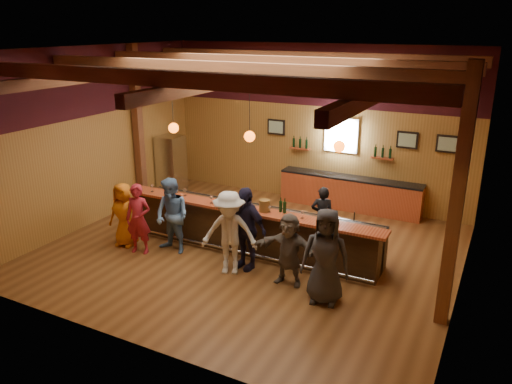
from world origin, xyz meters
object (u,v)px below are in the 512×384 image
Objects in this scene: bar_counter at (254,228)px; ice_bucket at (265,206)px; customer_denim at (172,216)px; bottle_a at (281,206)px; customer_brown at (289,249)px; customer_redvest at (138,219)px; bartender at (322,217)px; back_bar_cabinet at (349,193)px; stainless_fridge at (171,165)px; customer_dark at (326,256)px; customer_white at (229,233)px; customer_navy at (245,228)px; customer_orange at (124,215)px.

ice_bucket is (0.43, -0.30, 0.72)m from bar_counter.
customer_denim reaches higher than bottle_a.
customer_denim reaches higher than customer_brown.
bartender is (3.57, 2.24, -0.08)m from customer_redvest.
back_bar_cabinet is at bearing 66.76° from customer_denim.
bottle_a reaches higher than back_bar_cabinet.
stainless_fridge is 0.97× the size of customer_dark.
customer_redvest is 3.62m from customer_brown.
customer_white is 0.41m from customer_navy.
customer_white reaches higher than customer_orange.
customer_brown is (1.38, -1.14, 0.23)m from bar_counter.
bartender is (5.46, -1.56, -0.17)m from stainless_fridge.
customer_orange is 4.63m from bartender.
stainless_fridge is 5.68m from bartender.
ice_bucket is at bearing -157.93° from bottle_a.
bar_counter is at bearing 118.74° from customer_navy.
customer_dark reaches higher than customer_denim.
customer_redvest reaches higher than ice_bucket.
stainless_fridge reaches higher than customer_redvest.
customer_denim reaches higher than bartender.
customer_orange is at bearing 167.72° from customer_dark.
stainless_fridge is at bearing 148.79° from ice_bucket.
customer_navy is at bearing 43.99° from customer_white.
bottle_a is at bearing 130.15° from customer_dark.
customer_white reaches higher than customer_denim.
stainless_fridge is at bearing 151.70° from bottle_a.
bartender is (-0.91, 2.34, -0.20)m from customer_dark.
customer_denim is 3.46m from bartender.
customer_orange is 0.59m from customer_redvest.
customer_navy is at bearing -37.37° from stainless_fridge.
bar_counter is 1.88m from customer_denim.
customer_dark is (3.82, -0.47, 0.05)m from customer_denim.
stainless_fridge reaches higher than back_bar_cabinet.
customer_white is 1.20× the size of customer_brown.
back_bar_cabinet is 4.98m from customer_white.
customer_redvest is at bearing 15.32° from bartender.
stainless_fridge is 5.54m from bottle_a.
back_bar_cabinet is 2.61× the size of customer_orange.
bottle_a is at bearing 68.80° from customer_navy.
bar_counter is 23.94× the size of ice_bucket.
bottle_a is at bearing 27.21° from customer_denim.
back_bar_cabinet is at bearing 45.47° from customer_orange.
customer_redvest is 2.33m from customer_white.
customer_orange is at bearing 150.04° from customer_redvest.
back_bar_cabinet is 4.58m from customer_navy.
stainless_fridge is at bearing 105.28° from customer_orange.
bottle_a is (-0.59, -1.06, 0.51)m from bartender.
customer_denim is (1.23, 0.21, 0.11)m from customer_orange.
bottle_a is at bearing 7.43° from customer_redvest.
customer_dark is at bearing -7.59° from customer_orange.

